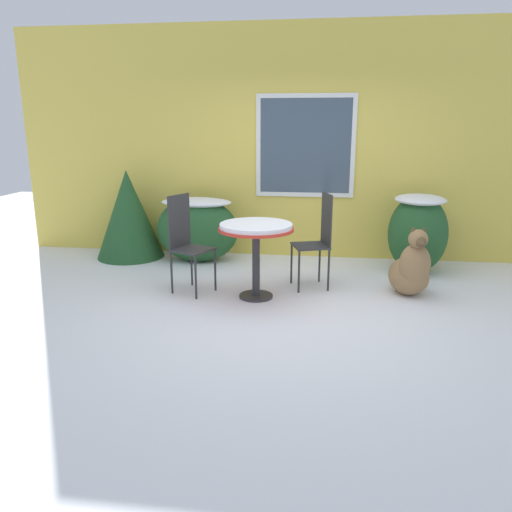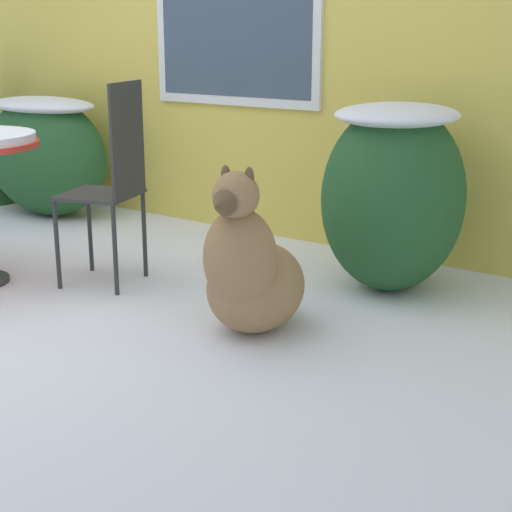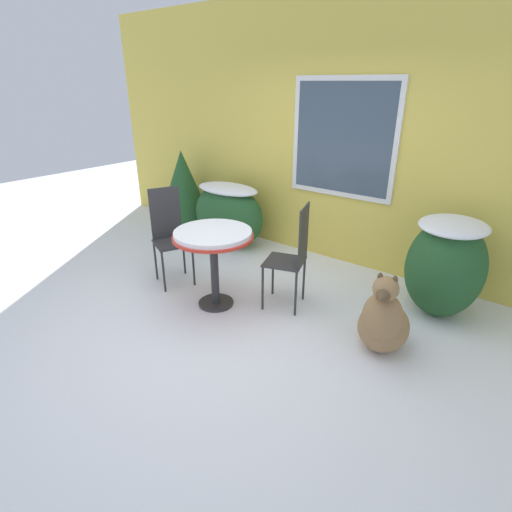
% 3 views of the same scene
% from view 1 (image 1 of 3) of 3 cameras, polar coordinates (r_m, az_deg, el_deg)
% --- Properties ---
extents(ground_plane, '(16.00, 16.00, 0.00)m').
position_cam_1_polar(ground_plane, '(5.16, 3.12, -6.10)').
color(ground_plane, white).
extents(house_wall, '(8.00, 0.10, 3.15)m').
position_cam_1_polar(house_wall, '(7.01, 4.94, 12.61)').
color(house_wall, '#DBC14C').
rests_on(house_wall, ground_plane).
extents(shrub_left, '(1.13, 0.63, 0.88)m').
position_cam_1_polar(shrub_left, '(6.85, -6.74, 3.25)').
color(shrub_left, '#235128').
rests_on(shrub_left, ground_plane).
extents(shrub_middle, '(0.73, 0.82, 0.99)m').
position_cam_1_polar(shrub_middle, '(6.64, 18.01, 2.74)').
color(shrub_middle, '#235128').
rests_on(shrub_middle, ground_plane).
extents(evergreen_bush, '(0.93, 0.93, 1.23)m').
position_cam_1_polar(evergreen_bush, '(7.23, -14.35, 4.65)').
color(evergreen_bush, '#235128').
rests_on(evergreen_bush, ground_plane).
extents(patio_table, '(0.81, 0.81, 0.82)m').
position_cam_1_polar(patio_table, '(5.31, 0.00, 2.42)').
color(patio_table, '#2D2D30').
rests_on(patio_table, ground_plane).
extents(patio_chair_near_table, '(0.48, 0.48, 1.09)m').
position_cam_1_polar(patio_chair_near_table, '(5.73, 7.04, 2.13)').
color(patio_chair_near_table, '#2D2D30').
rests_on(patio_chair_near_table, ground_plane).
extents(patio_chair_far_side, '(0.51, 0.51, 1.09)m').
position_cam_1_polar(patio_chair_far_side, '(5.60, -7.92, 1.80)').
color(patio_chair_far_side, '#2D2D30').
rests_on(patio_chair_far_side, ground_plane).
extents(dog, '(0.52, 0.75, 0.79)m').
position_cam_1_polar(dog, '(5.73, 17.29, -1.56)').
color(dog, '#937047').
rests_on(dog, ground_plane).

